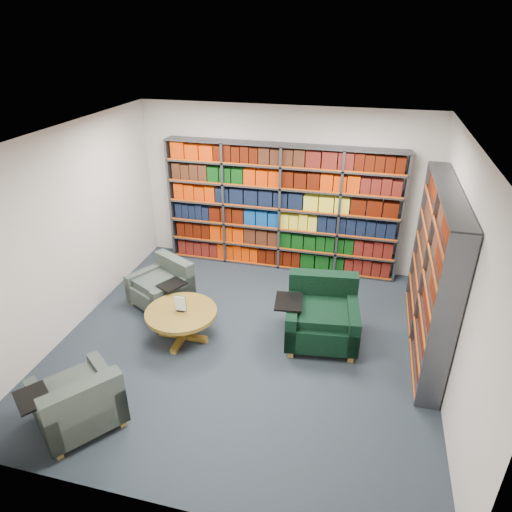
% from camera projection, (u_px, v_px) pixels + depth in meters
% --- Properties ---
extents(room_shell, '(5.02, 5.02, 2.82)m').
position_uv_depth(room_shell, '(244.00, 252.00, 5.69)').
color(room_shell, black).
rests_on(room_shell, ground).
extents(bookshelf_back, '(4.00, 0.28, 2.20)m').
position_uv_depth(bookshelf_back, '(281.00, 209.00, 7.84)').
color(bookshelf_back, '#47494F').
rests_on(bookshelf_back, ground).
extents(bookshelf_right, '(0.28, 2.50, 2.20)m').
position_uv_depth(bookshelf_right, '(433.00, 273.00, 5.83)').
color(bookshelf_right, '#47494F').
rests_on(bookshelf_right, ground).
extents(chair_teal_left, '(1.05, 1.05, 0.70)m').
position_uv_depth(chair_teal_left, '(165.00, 286.00, 7.12)').
color(chair_teal_left, '#002331').
rests_on(chair_teal_left, ground).
extents(chair_green_right, '(1.18, 1.06, 0.87)m').
position_uv_depth(chair_green_right, '(321.00, 316.00, 6.29)').
color(chair_green_right, black).
rests_on(chair_green_right, ground).
extents(chair_teal_front, '(1.15, 1.15, 0.75)m').
position_uv_depth(chair_teal_front, '(79.00, 405.00, 4.88)').
color(chair_teal_front, '#002331').
rests_on(chair_teal_front, ground).
extents(coffee_table, '(0.98, 0.98, 0.69)m').
position_uv_depth(coffee_table, '(181.00, 317.00, 6.23)').
color(coffee_table, brown).
rests_on(coffee_table, ground).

